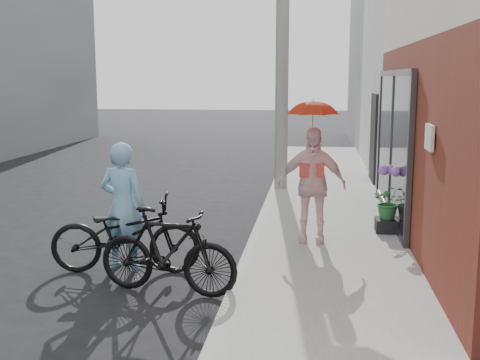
% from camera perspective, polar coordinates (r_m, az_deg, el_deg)
% --- Properties ---
extents(ground, '(80.00, 80.00, 0.00)m').
position_cam_1_polar(ground, '(7.66, -7.24, -9.49)').
color(ground, black).
rests_on(ground, ground).
extents(sidewalk, '(2.20, 24.00, 0.12)m').
position_cam_1_polar(sidewalk, '(9.33, 8.57, -5.62)').
color(sidewalk, gray).
rests_on(sidewalk, ground).
extents(curb, '(0.12, 24.00, 0.12)m').
position_cam_1_polar(curb, '(9.37, 1.43, -5.45)').
color(curb, '#9E9E99').
rests_on(curb, ground).
extents(east_building_far, '(8.00, 8.00, 7.00)m').
position_cam_1_polar(east_building_far, '(23.64, 20.75, 11.49)').
color(east_building_far, slate).
rests_on(east_building_far, ground).
extents(utility_pole, '(0.28, 0.28, 7.00)m').
position_cam_1_polar(utility_pole, '(13.06, 4.05, 14.03)').
color(utility_pole, '#9E9E99').
rests_on(utility_pole, ground).
extents(officer, '(0.67, 0.50, 1.70)m').
position_cam_1_polar(officer, '(8.00, -11.02, -2.47)').
color(officer, '#7FBBE2').
rests_on(officer, ground).
extents(bike_left, '(2.00, 0.90, 1.02)m').
position_cam_1_polar(bike_left, '(7.93, -10.83, -5.08)').
color(bike_left, black).
rests_on(bike_left, ground).
extents(bike_right, '(1.76, 0.75, 1.03)m').
position_cam_1_polar(bike_right, '(7.09, -6.89, -6.71)').
color(bike_right, black).
rests_on(bike_right, ground).
extents(kimono_woman, '(1.00, 0.44, 1.69)m').
position_cam_1_polar(kimono_woman, '(8.84, 6.80, -0.43)').
color(kimono_woman, '#FFD5D8').
rests_on(kimono_woman, sidewalk).
extents(parasol, '(0.74, 0.74, 0.65)m').
position_cam_1_polar(parasol, '(8.71, 6.95, 7.16)').
color(parasol, red).
rests_on(parasol, kimono_woman).
extents(planter, '(0.39, 0.39, 0.21)m').
position_cam_1_polar(planter, '(9.72, 13.86, -4.18)').
color(planter, black).
rests_on(planter, sidewalk).
extents(potted_plant, '(0.49, 0.42, 0.54)m').
position_cam_1_polar(potted_plant, '(9.64, 13.95, -2.02)').
color(potted_plant, '#2B6B35').
rests_on(potted_plant, planter).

